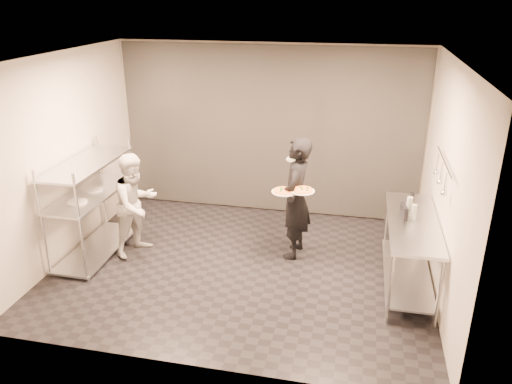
% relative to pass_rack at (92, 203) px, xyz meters
% --- Properties ---
extents(room_shell, '(5.00, 4.00, 2.80)m').
position_rel_pass_rack_xyz_m(room_shell, '(2.15, 1.18, 0.63)').
color(room_shell, black).
rests_on(room_shell, ground).
extents(pass_rack, '(0.60, 1.60, 1.50)m').
position_rel_pass_rack_xyz_m(pass_rack, '(0.00, 0.00, 0.00)').
color(pass_rack, '#B7BABE').
rests_on(pass_rack, ground).
extents(prep_counter, '(0.60, 1.80, 0.92)m').
position_rel_pass_rack_xyz_m(prep_counter, '(4.33, 0.00, -0.14)').
color(prep_counter, '#B7BABE').
rests_on(prep_counter, ground).
extents(utensil_rail, '(0.07, 1.20, 0.31)m').
position_rel_pass_rack_xyz_m(utensil_rail, '(4.58, 0.00, 0.78)').
color(utensil_rail, '#B7BABE').
rests_on(utensil_rail, room_shell).
extents(waiter, '(0.47, 0.67, 1.74)m').
position_rel_pass_rack_xyz_m(waiter, '(2.80, 0.52, 0.10)').
color(waiter, black).
rests_on(waiter, ground).
extents(chef, '(0.81, 0.89, 1.48)m').
position_rel_pass_rack_xyz_m(chef, '(0.60, 0.14, -0.03)').
color(chef, beige).
rests_on(chef, ground).
extents(pizza_plate_near, '(0.34, 0.34, 0.05)m').
position_rel_pass_rack_xyz_m(pizza_plate_near, '(2.68, 0.31, 0.28)').
color(pizza_plate_near, white).
rests_on(pizza_plate_near, waiter).
extents(pizza_plate_far, '(0.33, 0.33, 0.05)m').
position_rel_pass_rack_xyz_m(pizza_plate_far, '(2.92, 0.32, 0.31)').
color(pizza_plate_far, white).
rests_on(pizza_plate_far, waiter).
extents(salad_plate, '(0.29, 0.29, 0.07)m').
position_rel_pass_rack_xyz_m(salad_plate, '(2.76, 0.82, 0.58)').
color(salad_plate, white).
rests_on(salad_plate, waiter).
extents(pos_monitor, '(0.09, 0.23, 0.16)m').
position_rel_pass_rack_xyz_m(pos_monitor, '(4.21, 0.07, 0.23)').
color(pos_monitor, black).
rests_on(pos_monitor, prep_counter).
extents(bottle_green, '(0.07, 0.07, 0.26)m').
position_rel_pass_rack_xyz_m(bottle_green, '(4.27, 0.12, 0.28)').
color(bottle_green, gray).
rests_on(bottle_green, prep_counter).
extents(bottle_clear, '(0.06, 0.06, 0.20)m').
position_rel_pass_rack_xyz_m(bottle_clear, '(4.32, 0.02, 0.25)').
color(bottle_clear, gray).
rests_on(bottle_clear, prep_counter).
extents(bottle_dark, '(0.06, 0.06, 0.20)m').
position_rel_pass_rack_xyz_m(bottle_dark, '(4.34, 0.49, 0.25)').
color(bottle_dark, black).
rests_on(bottle_dark, prep_counter).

